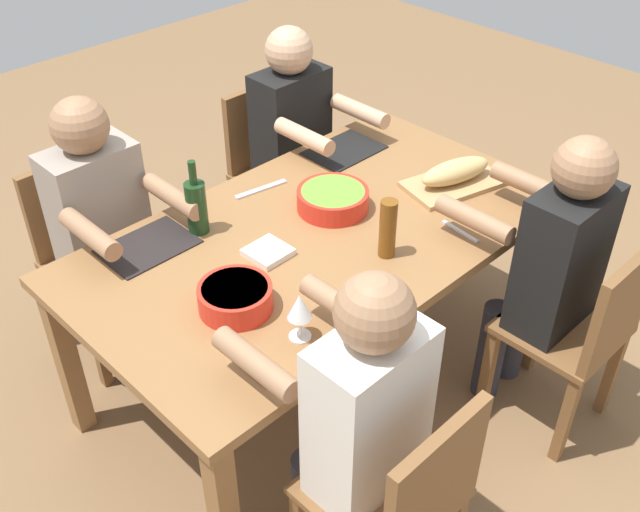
{
  "coord_description": "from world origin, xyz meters",
  "views": [
    {
      "loc": [
        1.56,
        1.58,
        2.29
      ],
      "look_at": [
        0.0,
        0.0,
        0.63
      ],
      "focal_mm": 41.54,
      "sensor_mm": 36.0,
      "label": 1
    }
  ],
  "objects_px": {
    "chair_far_right": "(402,499)",
    "chair_far_left": "(584,330)",
    "diner_near_left": "(297,137)",
    "diner_far_left": "(550,260)",
    "wine_bottle": "(196,206)",
    "serving_bowl_salad": "(333,198)",
    "beer_bottle": "(388,229)",
    "chair_near_left": "(272,163)",
    "diner_far_right": "(357,412)",
    "chair_near_right": "(91,248)",
    "napkin_stack": "(268,252)",
    "serving_bowl_greens": "(235,296)",
    "cutting_board": "(454,183)",
    "dining_table": "(320,249)",
    "bread_loaf": "(455,171)",
    "diner_near_right": "(106,223)",
    "wine_glass": "(300,308)"
  },
  "relations": [
    {
      "from": "chair_far_right",
      "to": "chair_far_left",
      "type": "height_order",
      "value": "same"
    },
    {
      "from": "diner_near_left",
      "to": "diner_far_left",
      "type": "bearing_deg",
      "value": 90.0
    },
    {
      "from": "wine_bottle",
      "to": "serving_bowl_salad",
      "type": "bearing_deg",
      "value": 152.27
    },
    {
      "from": "beer_bottle",
      "to": "diner_near_left",
      "type": "bearing_deg",
      "value": -115.24
    },
    {
      "from": "chair_near_left",
      "to": "diner_far_right",
      "type": "bearing_deg",
      "value": 56.24
    },
    {
      "from": "diner_far_right",
      "to": "chair_far_left",
      "type": "relative_size",
      "value": 1.41
    },
    {
      "from": "chair_near_right",
      "to": "napkin_stack",
      "type": "relative_size",
      "value": 6.07
    },
    {
      "from": "diner_far_left",
      "to": "serving_bowl_greens",
      "type": "relative_size",
      "value": 5.01
    },
    {
      "from": "diner_far_right",
      "to": "cutting_board",
      "type": "distance_m",
      "value": 1.23
    },
    {
      "from": "diner_far_left",
      "to": "wine_bottle",
      "type": "relative_size",
      "value": 4.14
    },
    {
      "from": "dining_table",
      "to": "diner_far_left",
      "type": "distance_m",
      "value": 0.83
    },
    {
      "from": "beer_bottle",
      "to": "wine_bottle",
      "type": "bearing_deg",
      "value": -56.73
    },
    {
      "from": "bread_loaf",
      "to": "diner_near_right",
      "type": "bearing_deg",
      "value": -35.87
    },
    {
      "from": "wine_glass",
      "to": "napkin_stack",
      "type": "xyz_separation_m",
      "value": [
        -0.21,
        -0.38,
        -0.1
      ]
    },
    {
      "from": "diner_far_left",
      "to": "napkin_stack",
      "type": "bearing_deg",
      "value": -43.19
    },
    {
      "from": "diner_far_right",
      "to": "bread_loaf",
      "type": "relative_size",
      "value": 3.75
    },
    {
      "from": "chair_near_right",
      "to": "cutting_board",
      "type": "distance_m",
      "value": 1.51
    },
    {
      "from": "dining_table",
      "to": "bread_loaf",
      "type": "relative_size",
      "value": 5.71
    },
    {
      "from": "diner_far_right",
      "to": "beer_bottle",
      "type": "distance_m",
      "value": 0.71
    },
    {
      "from": "chair_near_left",
      "to": "bread_loaf",
      "type": "bearing_deg",
      "value": 96.23
    },
    {
      "from": "chair_far_left",
      "to": "serving_bowl_greens",
      "type": "xyz_separation_m",
      "value": [
        0.99,
        -0.73,
        0.31
      ]
    },
    {
      "from": "serving_bowl_salad",
      "to": "napkin_stack",
      "type": "height_order",
      "value": "serving_bowl_salad"
    },
    {
      "from": "wine_glass",
      "to": "serving_bowl_salad",
      "type": "bearing_deg",
      "value": -143.2
    },
    {
      "from": "wine_bottle",
      "to": "cutting_board",
      "type": "bearing_deg",
      "value": 153.44
    },
    {
      "from": "diner_far_right",
      "to": "chair_far_left",
      "type": "height_order",
      "value": "diner_far_right"
    },
    {
      "from": "serving_bowl_salad",
      "to": "beer_bottle",
      "type": "bearing_deg",
      "value": 77.39
    },
    {
      "from": "chair_near_right",
      "to": "diner_near_right",
      "type": "bearing_deg",
      "value": 90.0
    },
    {
      "from": "serving_bowl_salad",
      "to": "wine_glass",
      "type": "xyz_separation_m",
      "value": [
        0.58,
        0.43,
        0.07
      ]
    },
    {
      "from": "diner_far_left",
      "to": "diner_near_right",
      "type": "bearing_deg",
      "value": -52.71
    },
    {
      "from": "chair_far_right",
      "to": "diner_far_left",
      "type": "xyz_separation_m",
      "value": [
        -1.0,
        -0.18,
        0.21
      ]
    },
    {
      "from": "chair_near_left",
      "to": "diner_near_left",
      "type": "height_order",
      "value": "diner_near_left"
    },
    {
      "from": "chair_far_left",
      "to": "chair_near_left",
      "type": "distance_m",
      "value": 1.69
    },
    {
      "from": "diner_near_right",
      "to": "napkin_stack",
      "type": "xyz_separation_m",
      "value": [
        -0.27,
        0.63,
        0.05
      ]
    },
    {
      "from": "serving_bowl_salad",
      "to": "beer_bottle",
      "type": "xyz_separation_m",
      "value": [
        0.08,
        0.34,
        0.06
      ]
    },
    {
      "from": "diner_far_right",
      "to": "diner_near_right",
      "type": "bearing_deg",
      "value": -90.0
    },
    {
      "from": "serving_bowl_salad",
      "to": "wine_bottle",
      "type": "relative_size",
      "value": 0.95
    },
    {
      "from": "diner_far_right",
      "to": "bread_loaf",
      "type": "xyz_separation_m",
      "value": [
        -1.11,
        -0.51,
        0.11
      ]
    },
    {
      "from": "diner_near_right",
      "to": "serving_bowl_greens",
      "type": "relative_size",
      "value": 5.01
    },
    {
      "from": "chair_far_right",
      "to": "serving_bowl_greens",
      "type": "relative_size",
      "value": 3.55
    },
    {
      "from": "diner_near_left",
      "to": "chair_far_left",
      "type": "bearing_deg",
      "value": 90.0
    },
    {
      "from": "bread_loaf",
      "to": "diner_far_left",
      "type": "bearing_deg",
      "value": 78.16
    },
    {
      "from": "chair_near_right",
      "to": "beer_bottle",
      "type": "relative_size",
      "value": 3.86
    },
    {
      "from": "chair_near_left",
      "to": "diner_near_right",
      "type": "height_order",
      "value": "diner_near_right"
    },
    {
      "from": "chair_far_right",
      "to": "diner_far_right",
      "type": "distance_m",
      "value": 0.28
    },
    {
      "from": "diner_far_right",
      "to": "beer_bottle",
      "type": "bearing_deg",
      "value": -145.09
    },
    {
      "from": "chair_near_left",
      "to": "wine_bottle",
      "type": "bearing_deg",
      "value": 32.99
    },
    {
      "from": "dining_table",
      "to": "cutting_board",
      "type": "xyz_separation_m",
      "value": [
        -0.61,
        0.14,
        0.09
      ]
    },
    {
      "from": "dining_table",
      "to": "napkin_stack",
      "type": "bearing_deg",
      "value": -6.65
    },
    {
      "from": "diner_far_right",
      "to": "serving_bowl_salad",
      "type": "xyz_separation_m",
      "value": [
        -0.65,
        -0.74,
        0.09
      ]
    },
    {
      "from": "chair_near_right",
      "to": "wine_glass",
      "type": "height_order",
      "value": "wine_glass"
    }
  ]
}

